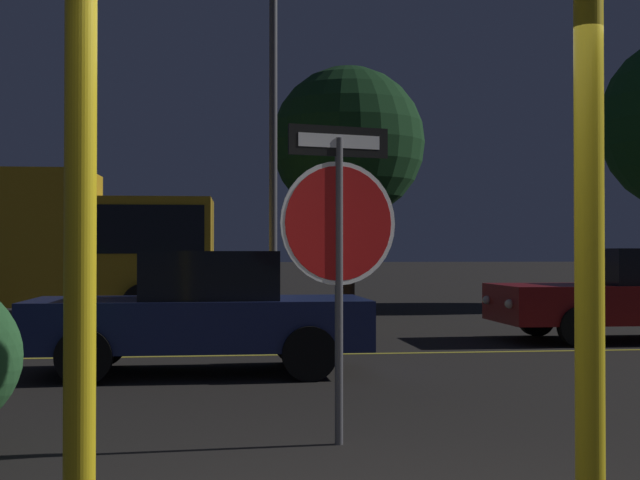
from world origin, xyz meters
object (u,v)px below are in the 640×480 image
Objects in this scene: yellow_pole_right at (589,237)px; passing_car_2 at (202,313)px; stop_sign at (339,224)px; tree_1 at (348,144)px; delivery_truck at (58,242)px; yellow_pole_left at (80,167)px; street_lamp at (273,70)px.

yellow_pole_right is 6.60m from passing_car_2.
tree_1 reaches higher than stop_sign.
delivery_truck reaches higher than yellow_pole_right.
passing_car_2 is at bearing 23.26° from delivery_truck.
yellow_pole_right is 0.74× the size of passing_car_2.
yellow_pole_left reaches higher than delivery_truck.
street_lamp is at bearing 92.43° from yellow_pole_right.
tree_1 reaches higher than yellow_pole_left.
yellow_pole_left reaches higher than passing_car_2.
stop_sign is at bearing -91.70° from street_lamp.
stop_sign reaches higher than passing_car_2.
yellow_pole_right is (2.37, 0.44, -0.28)m from yellow_pole_left.
passing_car_2 is 11.70m from tree_1.
tree_1 is (3.85, 17.40, 2.28)m from yellow_pole_left.
passing_car_2 is (0.44, 6.71, -1.05)m from yellow_pole_left.
street_lamp is (1.80, 13.94, 3.30)m from yellow_pole_left.
delivery_truck is (-2.80, 7.19, 0.89)m from passing_car_2.
delivery_truck is at bearing -179.47° from street_lamp.
yellow_pole_left is 2.42m from yellow_pole_right.
stop_sign is 0.79× the size of yellow_pole_right.
stop_sign is at bearing -99.22° from tree_1.
street_lamp is (1.35, 7.23, 4.35)m from passing_car_2.
delivery_truck is (-4.72, 13.46, 0.12)m from yellow_pole_right.
tree_1 is at bearing 121.44° from delivery_truck.
passing_car_2 is 8.55m from street_lamp.
tree_1 is (2.05, 3.46, -1.02)m from street_lamp.
passing_car_2 is 7.77m from delivery_truck.
yellow_pole_left is 0.49× the size of street_lamp.
delivery_truck is 1.03× the size of tree_1.
tree_1 is at bearing 77.53° from yellow_pole_left.
yellow_pole_left is at bearing 11.63° from delivery_truck.
street_lamp reaches higher than passing_car_2.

